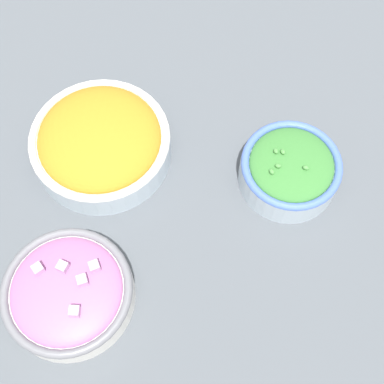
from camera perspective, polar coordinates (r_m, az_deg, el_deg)
The scene contains 4 objects.
ground_plane at distance 0.80m, azimuth -0.00°, elevation -0.91°, with size 3.00×3.00×0.00m, color #4C5156.
bowl_broccoli at distance 0.80m, azimuth 10.41°, elevation 2.42°, with size 0.15×0.15×0.07m.
bowl_carrots at distance 0.82m, azimuth -9.73°, elevation 5.29°, with size 0.21×0.21×0.08m.
bowl_red_onion at distance 0.75m, azimuth -13.08°, elevation -10.38°, with size 0.18×0.18×0.06m.
Camera 1 is at (-0.07, -0.32, 0.73)m, focal length 50.00 mm.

